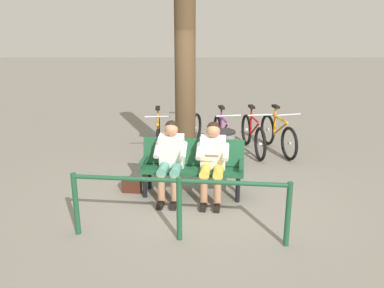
{
  "coord_description": "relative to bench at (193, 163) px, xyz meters",
  "views": [
    {
      "loc": [
        0.16,
        5.91,
        2.81
      ],
      "look_at": [
        0.16,
        -0.48,
        0.75
      ],
      "focal_mm": 39.25,
      "sensor_mm": 36.0,
      "label": 1
    }
  ],
  "objects": [
    {
      "name": "bicycle_green",
      "position": [
        -1.75,
        -2.05,
        -0.15
      ],
      "size": [
        0.57,
        1.64,
        0.94
      ],
      "rotation": [
        0.0,
        0.0,
        1.82
      ],
      "color": "black",
      "rests_on": "ground"
    },
    {
      "name": "person_reading",
      "position": [
        -0.3,
        0.2,
        0.16
      ],
      "size": [
        0.52,
        0.8,
        1.2
      ],
      "rotation": [
        0.0,
        0.0,
        -0.12
      ],
      "color": "white",
      "rests_on": "ground"
    },
    {
      "name": "tree_trunk",
      "position": [
        0.13,
        -1.22,
        1.12
      ],
      "size": [
        0.37,
        0.37,
        3.25
      ],
      "primitive_type": "cylinder",
      "color": "#4C3823",
      "rests_on": "ground"
    },
    {
      "name": "bicycle_red",
      "position": [
        -0.62,
        -1.97,
        -0.15
      ],
      "size": [
        0.48,
        1.67,
        0.94
      ],
      "rotation": [
        0.0,
        0.0,
        1.73
      ],
      "color": "black",
      "rests_on": "ground"
    },
    {
      "name": "bicycle_purple",
      "position": [
        0.69,
        -1.9,
        -0.15
      ],
      "size": [
        0.48,
        1.68,
        0.94
      ],
      "rotation": [
        0.0,
        0.0,
        1.64
      ],
      "color": "black",
      "rests_on": "ground"
    },
    {
      "name": "person_companion",
      "position": [
        0.33,
        0.13,
        0.16
      ],
      "size": [
        0.52,
        0.8,
        1.2
      ],
      "rotation": [
        0.0,
        0.0,
        -0.12
      ],
      "color": "white",
      "rests_on": "ground"
    },
    {
      "name": "ground_plane",
      "position": [
        -0.16,
        0.26,
        -0.51
      ],
      "size": [
        40.0,
        40.0,
        0.0
      ],
      "primitive_type": "plane",
      "color": "slate"
    },
    {
      "name": "handbag",
      "position": [
        0.98,
        -0.03,
        -0.39
      ],
      "size": [
        0.32,
        0.18,
        0.24
      ],
      "primitive_type": "cube",
      "rotation": [
        0.0,
        0.0,
        -0.13
      ],
      "color": "#3F1E14",
      "rests_on": "ground"
    },
    {
      "name": "railing_fence",
      "position": [
        0.17,
        1.43,
        0.07
      ],
      "size": [
        2.73,
        0.35,
        0.85
      ],
      "rotation": [
        0.0,
        0.0,
        -0.11
      ],
      "color": "#194C2D",
      "rests_on": "ground"
    },
    {
      "name": "bicycle_black",
      "position": [
        -1.23,
        -2.03,
        -0.15
      ],
      "size": [
        0.48,
        1.67,
        0.94
      ],
      "rotation": [
        0.0,
        0.0,
        1.71
      ],
      "color": "black",
      "rests_on": "ground"
    },
    {
      "name": "bicycle_silver",
      "position": [
        0.1,
        -2.16,
        -0.15
      ],
      "size": [
        0.67,
        1.61,
        0.94
      ],
      "rotation": [
        0.0,
        0.0,
        1.24
      ],
      "color": "black",
      "rests_on": "ground"
    },
    {
      "name": "litter_bin",
      "position": [
        -0.57,
        -0.99,
        -0.13
      ],
      "size": [
        0.4,
        0.4,
        0.75
      ],
      "color": "slate",
      "rests_on": "ground"
    },
    {
      "name": "bench",
      "position": [
        0.0,
        0.0,
        0.0
      ],
      "size": [
        1.64,
        0.66,
        0.87
      ],
      "rotation": [
        0.0,
        0.0,
        -0.12
      ],
      "color": "#194C2D",
      "rests_on": "ground"
    }
  ]
}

